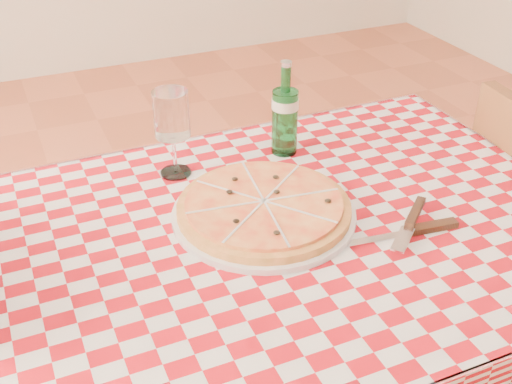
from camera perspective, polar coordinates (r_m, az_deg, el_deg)
dining_table at (r=1.35m, az=1.80°, el=-6.78°), size 1.20×0.80×0.75m
tablecloth at (r=1.29m, az=1.88°, el=-3.52°), size 1.30×0.90×0.01m
pizza_plate at (r=1.31m, az=0.70°, el=-1.34°), size 0.42×0.42×0.05m
water_bottle at (r=1.52m, az=2.60°, el=7.45°), size 0.09×0.09×0.23m
wine_glass at (r=1.44m, az=-7.40°, el=5.14°), size 0.09×0.09×0.20m
cutlery at (r=1.30m, az=13.39°, el=-3.16°), size 0.33×0.31×0.03m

